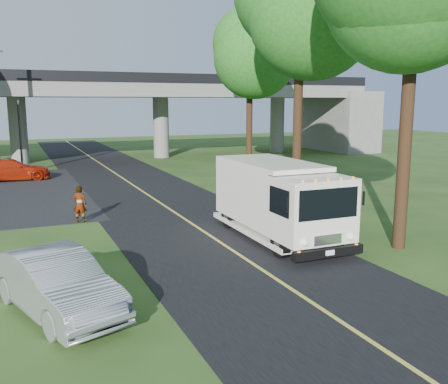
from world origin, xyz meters
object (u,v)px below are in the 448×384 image
traffic_signal (20,128)px  red_sedan (11,170)px  pedestrian (80,204)px  step_van (278,198)px  tree_right_mid (306,2)px  tree_right_far (254,53)px  silver_sedan (56,283)px

traffic_signal → red_sedan: (-0.77, -3.32, -2.50)m
pedestrian → step_van: bearing=164.1°
red_sedan → pedestrian: pedestrian is taller
traffic_signal → tree_right_mid: 22.13m
tree_right_far → silver_sedan: size_ratio=2.41×
tree_right_mid → tree_right_far: (2.80, 11.00, -1.30)m
step_van → silver_sedan: bearing=-154.9°
traffic_signal → tree_right_far: 17.18m
tree_right_mid → traffic_signal: bearing=125.9°
tree_right_mid → pedestrian: 13.81m
traffic_signal → pedestrian: bearing=-83.9°
tree_right_mid → pedestrian: (-10.62, 0.36, -8.82)m
tree_right_far → pedestrian: bearing=-141.6°
step_van → silver_sedan: (-8.15, -3.74, -0.79)m
traffic_signal → red_sedan: size_ratio=1.08×
step_van → red_sedan: (-8.98, 18.95, -0.84)m
tree_right_far → traffic_signal: bearing=157.9°
red_sedan → step_van: bearing=-156.9°
pedestrian → tree_right_mid: bearing=-157.5°
traffic_signal → red_sedan: 4.22m
tree_right_far → pedestrian: (-13.42, -10.64, -7.52)m
tree_right_mid → pedestrian: tree_right_mid is taller
silver_sedan → traffic_signal: bearing=71.1°
red_sedan → silver_sedan: (0.82, -22.68, 0.05)m
tree_right_far → tree_right_mid: bearing=-104.3°
tree_right_far → red_sedan: bearing=169.9°
tree_right_far → step_van: tree_right_far is taller
traffic_signal → tree_right_mid: (12.41, -17.16, 6.41)m
tree_right_mid → tree_right_far: 11.43m
traffic_signal → silver_sedan: size_ratio=1.14×
traffic_signal → pedestrian: 17.07m
pedestrian → silver_sedan: bearing=103.7°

